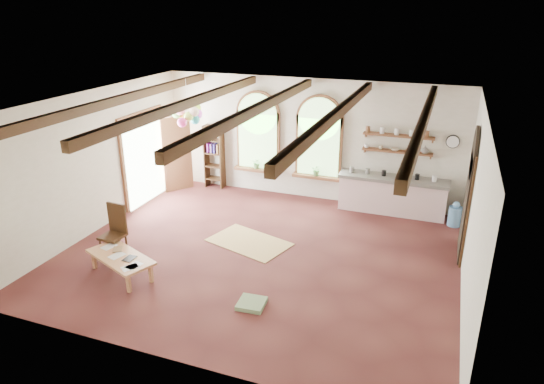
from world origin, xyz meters
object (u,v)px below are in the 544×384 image
at_px(kitchen_counter, 392,195).
at_px(coffee_table, 121,258).
at_px(balloon_cluster, 187,113).
at_px(side_chair, 114,242).

bearing_deg(kitchen_counter, coffee_table, -132.44).
bearing_deg(balloon_cluster, side_chair, -88.62).
relative_size(coffee_table, balloon_cluster, 1.40).
relative_size(kitchen_counter, balloon_cluster, 2.33).
bearing_deg(coffee_table, balloon_cluster, 99.62).
xyz_separation_m(coffee_table, side_chair, (-0.60, 0.58, -0.04)).
height_order(kitchen_counter, balloon_cluster, balloon_cluster).
bearing_deg(balloon_cluster, kitchen_counter, 9.84).
bearing_deg(kitchen_counter, side_chair, -139.61).
distance_m(kitchen_counter, coffee_table, 6.67).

